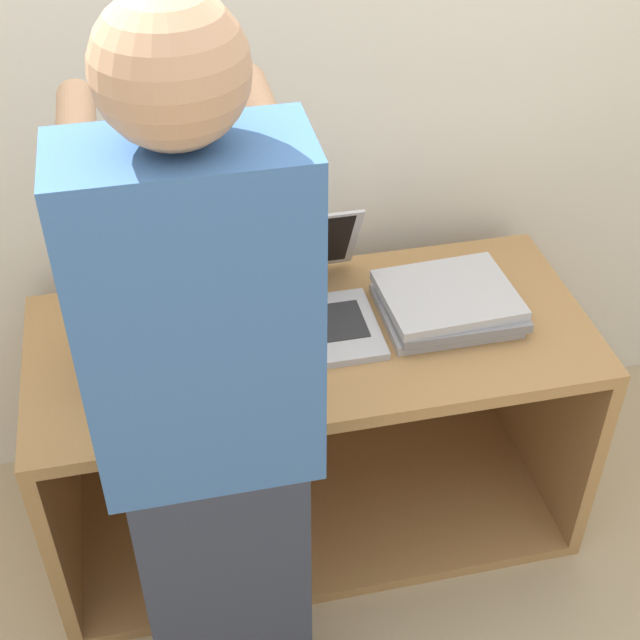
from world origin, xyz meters
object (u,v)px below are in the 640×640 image
laptop_open (306,302)px  laptop_stack_right (448,303)px  person (211,441)px  laptop_stack_left (164,331)px

laptop_open → laptop_stack_right: (0.36, -0.06, -0.01)m
laptop_open → laptop_stack_right: 0.36m
person → laptop_stack_left: bearing=97.2°
laptop_stack_right → laptop_stack_left: bearing=-179.8°
laptop_stack_right → person: size_ratio=0.20×
laptop_stack_left → person: bearing=-82.8°
laptop_stack_right → laptop_open: bearing=169.7°
laptop_open → laptop_stack_left: laptop_open is taller
laptop_open → person: bearing=-118.2°
laptop_stack_right → person: bearing=-143.0°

